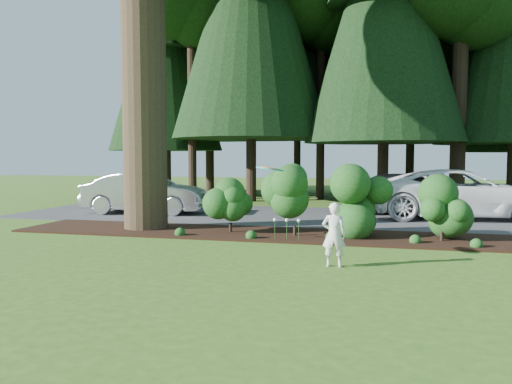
{
  "coord_description": "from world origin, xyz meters",
  "views": [
    {
      "loc": [
        1.96,
        -9.65,
        2.07
      ],
      "look_at": [
        -0.75,
        1.08,
        1.3
      ],
      "focal_mm": 35.0,
      "sensor_mm": 36.0,
      "label": 1
    }
  ],
  "objects_px": {
    "car_silver_wagon": "(145,193)",
    "frisbee": "(270,169)",
    "car_dark_suv": "(413,193)",
    "car_white_suv": "(460,194)",
    "child": "(334,235)"
  },
  "relations": [
    {
      "from": "car_silver_wagon",
      "to": "car_dark_suv",
      "type": "relative_size",
      "value": 0.9
    },
    {
      "from": "car_dark_suv",
      "to": "frisbee",
      "type": "bearing_deg",
      "value": 152.46
    },
    {
      "from": "car_silver_wagon",
      "to": "child",
      "type": "height_order",
      "value": "car_silver_wagon"
    },
    {
      "from": "car_silver_wagon",
      "to": "child",
      "type": "bearing_deg",
      "value": -139.78
    },
    {
      "from": "car_silver_wagon",
      "to": "car_dark_suv",
      "type": "xyz_separation_m",
      "value": [
        9.45,
        2.53,
        -0.02
      ]
    },
    {
      "from": "frisbee",
      "to": "car_dark_suv",
      "type": "bearing_deg",
      "value": 71.26
    },
    {
      "from": "car_white_suv",
      "to": "car_dark_suv",
      "type": "height_order",
      "value": "car_white_suv"
    },
    {
      "from": "car_white_suv",
      "to": "car_dark_suv",
      "type": "xyz_separation_m",
      "value": [
        -1.45,
        1.28,
        -0.1
      ]
    },
    {
      "from": "car_silver_wagon",
      "to": "frisbee",
      "type": "xyz_separation_m",
      "value": [
        6.22,
        -7.01,
        1.09
      ]
    },
    {
      "from": "frisbee",
      "to": "car_white_suv",
      "type": "bearing_deg",
      "value": 60.42
    },
    {
      "from": "car_silver_wagon",
      "to": "frisbee",
      "type": "relative_size",
      "value": 8.15
    },
    {
      "from": "car_silver_wagon",
      "to": "frisbee",
      "type": "bearing_deg",
      "value": -144.61
    },
    {
      "from": "car_dark_suv",
      "to": "child",
      "type": "xyz_separation_m",
      "value": [
        -1.97,
        -9.67,
        -0.14
      ]
    },
    {
      "from": "child",
      "to": "car_white_suv",
      "type": "bearing_deg",
      "value": -112.31
    },
    {
      "from": "child",
      "to": "frisbee",
      "type": "height_order",
      "value": "frisbee"
    }
  ]
}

